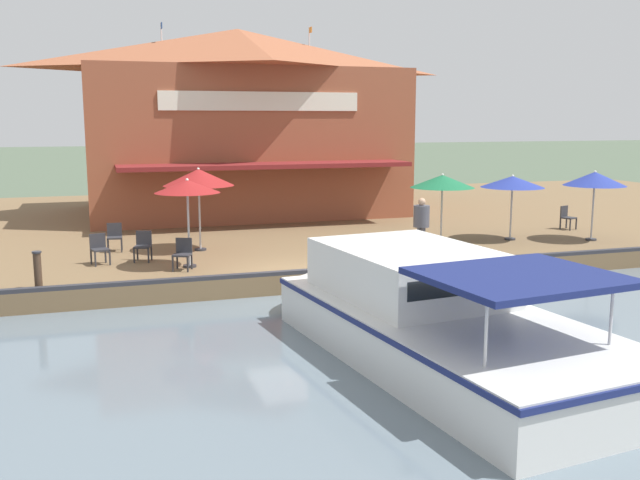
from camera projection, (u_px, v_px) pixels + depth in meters
name	position (u px, v px, depth m)	size (l,w,h in m)	color
ground_plane	(300.00, 297.00, 18.62)	(220.00, 220.00, 0.00)	#4C5B47
quay_deck	(225.00, 226.00, 28.90)	(22.00, 56.00, 0.60)	brown
quay_edge_fender	(299.00, 272.00, 18.60)	(0.20, 50.40, 0.10)	#2D2D33
waterfront_restaurant	(239.00, 120.00, 30.64)	(10.45, 13.30, 7.94)	brown
patio_umbrella_back_row	(199.00, 177.00, 21.52)	(2.14, 2.14, 2.54)	#B7B7B7
patio_umbrella_mid_patio_left	(595.00, 179.00, 23.36)	(2.01, 2.01, 2.32)	#B7B7B7
patio_umbrella_near_quay_edge	(187.00, 187.00, 19.06)	(1.76, 1.76, 2.42)	#B7B7B7
patio_umbrella_mid_patio_right	(512.00, 182.00, 23.49)	(2.08, 2.08, 2.17)	#B7B7B7
patio_umbrella_far_corner	(442.00, 181.00, 22.88)	(2.07, 2.07, 2.26)	#B7B7B7
cafe_chair_facing_river	(567.00, 216.00, 26.02)	(0.57, 0.57, 0.85)	#2D2D33
cafe_chair_back_row_seat	(143.00, 244.00, 20.18)	(0.55, 0.55, 0.85)	#2D2D33
cafe_chair_under_first_umbrella	(99.00, 247.00, 19.72)	(0.54, 0.54, 0.85)	#2D2D33
cafe_chair_beside_entrance	(115.00, 236.00, 21.70)	(0.47, 0.47, 0.85)	#2D2D33
cafe_chair_mid_patio	(183.00, 252.00, 18.98)	(0.58, 0.58, 0.85)	#2D2D33
person_mid_patio	(421.00, 219.00, 21.14)	(0.48, 0.48, 1.68)	#4C4C56
motorboat_distant_upstream	(419.00, 312.00, 14.07)	(9.85, 4.51, 2.09)	silver
mooring_post	(38.00, 270.00, 16.86)	(0.22, 0.22, 0.91)	#473323
tree_upstream_bank	(174.00, 117.00, 31.64)	(4.07, 3.88, 6.12)	brown
tree_downstream_bank	(309.00, 107.00, 35.70)	(3.67, 3.49, 6.45)	brown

